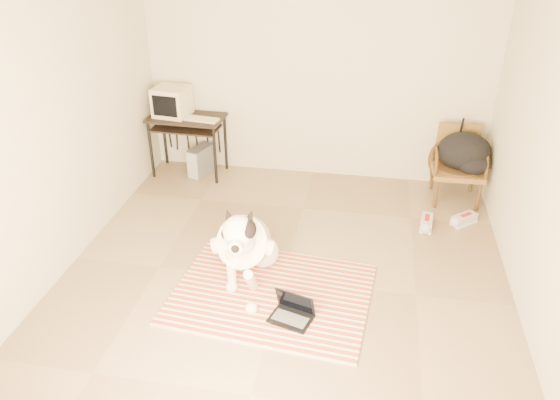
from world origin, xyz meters
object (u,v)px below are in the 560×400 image
(computer_desk, at_px, (187,125))
(rattan_chair, at_px, (457,164))
(dog, at_px, (245,244))
(laptop, at_px, (293,312))
(pc_tower, at_px, (201,161))
(backpack, at_px, (466,154))
(crt_monitor, at_px, (172,101))

(computer_desk, distance_m, rattan_chair, 3.16)
(dog, relative_size, rattan_chair, 1.42)
(dog, distance_m, rattan_chair, 2.73)
(laptop, bearing_deg, rattan_chair, 57.94)
(pc_tower, distance_m, rattan_chair, 3.02)
(dog, height_order, computer_desk, dog)
(pc_tower, xyz_separation_m, backpack, (3.07, -0.13, 0.39))
(pc_tower, relative_size, backpack, 0.72)
(pc_tower, bearing_deg, dog, -62.41)
(laptop, relative_size, computer_desk, 0.43)
(computer_desk, relative_size, pc_tower, 2.21)
(crt_monitor, bearing_deg, backpack, -2.69)
(backpack, bearing_deg, dog, -138.38)
(crt_monitor, relative_size, backpack, 0.74)
(dog, relative_size, pc_tower, 2.85)
(laptop, distance_m, crt_monitor, 3.20)
(backpack, bearing_deg, crt_monitor, 177.31)
(crt_monitor, distance_m, pc_tower, 0.80)
(computer_desk, xyz_separation_m, rattan_chair, (3.16, -0.08, -0.22))
(dog, height_order, laptop, dog)
(laptop, bearing_deg, dog, 135.13)
(rattan_chair, bearing_deg, dog, -136.83)
(computer_desk, bearing_deg, backpack, -2.28)
(crt_monitor, relative_size, pc_tower, 1.04)
(crt_monitor, height_order, rattan_chair, crt_monitor)
(dog, relative_size, computer_desk, 1.29)
(computer_desk, bearing_deg, laptop, -55.72)
(crt_monitor, distance_m, rattan_chair, 3.36)
(backpack, bearing_deg, computer_desk, 177.72)
(dog, xyz_separation_m, crt_monitor, (-1.34, 1.98, 0.57))
(computer_desk, xyz_separation_m, pc_tower, (0.15, 0.00, -0.46))
(computer_desk, relative_size, rattan_chair, 1.10)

